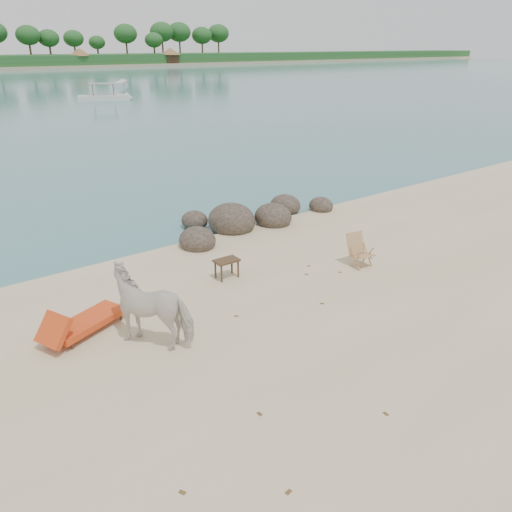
{
  "coord_description": "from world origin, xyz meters",
  "views": [
    {
      "loc": [
        -6.57,
        -6.56,
        5.54
      ],
      "look_at": [
        -0.16,
        2.0,
        1.0
      ],
      "focal_mm": 35.0,
      "sensor_mm": 36.0,
      "label": 1
    }
  ],
  "objects_px": {
    "boulders": "(247,220)",
    "deck_chair": "(362,252)",
    "cow": "(154,306)",
    "side_table": "(227,270)",
    "lounge_chair": "(87,319)"
  },
  "relations": [
    {
      "from": "lounge_chair",
      "to": "deck_chair",
      "type": "distance_m",
      "value": 7.15
    },
    {
      "from": "side_table",
      "to": "deck_chair",
      "type": "bearing_deg",
      "value": -23.96
    },
    {
      "from": "deck_chair",
      "to": "boulders",
      "type": "bearing_deg",
      "value": 103.35
    },
    {
      "from": "boulders",
      "to": "deck_chair",
      "type": "height_order",
      "value": "deck_chair"
    },
    {
      "from": "side_table",
      "to": "deck_chair",
      "type": "height_order",
      "value": "deck_chair"
    },
    {
      "from": "boulders",
      "to": "deck_chair",
      "type": "bearing_deg",
      "value": -83.69
    },
    {
      "from": "boulders",
      "to": "cow",
      "type": "height_order",
      "value": "cow"
    },
    {
      "from": "side_table",
      "to": "lounge_chair",
      "type": "height_order",
      "value": "lounge_chair"
    },
    {
      "from": "side_table",
      "to": "lounge_chair",
      "type": "distance_m",
      "value": 3.76
    },
    {
      "from": "boulders",
      "to": "side_table",
      "type": "bearing_deg",
      "value": -133.18
    },
    {
      "from": "cow",
      "to": "lounge_chair",
      "type": "distance_m",
      "value": 1.59
    },
    {
      "from": "boulders",
      "to": "side_table",
      "type": "distance_m",
      "value": 4.09
    },
    {
      "from": "cow",
      "to": "side_table",
      "type": "xyz_separation_m",
      "value": [
        2.74,
        1.53,
        -0.53
      ]
    },
    {
      "from": "boulders",
      "to": "cow",
      "type": "distance_m",
      "value": 7.17
    },
    {
      "from": "cow",
      "to": "deck_chair",
      "type": "height_order",
      "value": "cow"
    }
  ]
}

